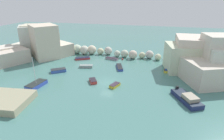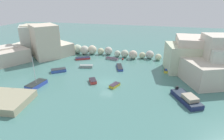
# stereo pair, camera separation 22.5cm
# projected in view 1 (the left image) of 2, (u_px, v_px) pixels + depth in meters

# --- Properties ---
(cove_water) EXTENTS (160.00, 160.00, 0.00)m
(cove_water) POSITION_uv_depth(u_px,v_px,m) (107.00, 83.00, 37.50)
(cove_water) COLOR #497D76
(cove_water) RESTS_ON ground
(cliff_headland_left) EXTENTS (20.31, 19.66, 9.04)m
(cliff_headland_left) POSITION_uv_depth(u_px,v_px,m) (35.00, 44.00, 53.02)
(cliff_headland_left) COLOR beige
(cliff_headland_left) RESTS_ON ground
(cliff_headland_right) EXTENTS (22.34, 18.29, 9.03)m
(cliff_headland_right) POSITION_uv_depth(u_px,v_px,m) (207.00, 60.00, 40.48)
(cliff_headland_right) COLOR beige
(cliff_headland_right) RESTS_ON ground
(rock_breakwater) EXTENTS (32.76, 4.52, 2.72)m
(rock_breakwater) POSITION_uv_depth(u_px,v_px,m) (124.00, 53.00, 53.04)
(rock_breakwater) COLOR beige
(rock_breakwater) RESTS_ON ground
(stone_dock) EXTENTS (8.08, 7.31, 1.17)m
(stone_dock) POSITION_uv_depth(u_px,v_px,m) (5.00, 101.00, 29.83)
(stone_dock) COLOR tan
(stone_dock) RESTS_ON ground
(channel_buoy) EXTENTS (0.45, 0.45, 0.45)m
(channel_buoy) POSITION_uv_depth(u_px,v_px,m) (123.00, 59.00, 50.77)
(channel_buoy) COLOR red
(channel_buoy) RESTS_ON cove_water
(moored_boat_0) EXTENTS (4.17, 3.20, 0.51)m
(moored_boat_0) POSITION_uv_depth(u_px,v_px,m) (83.00, 58.00, 51.31)
(moored_boat_0) COLOR #BF2F36
(moored_boat_0) RESTS_ON cove_water
(moored_boat_1) EXTENTS (2.67, 1.43, 0.63)m
(moored_boat_1) POSITION_uv_depth(u_px,v_px,m) (170.00, 71.00, 42.33)
(moored_boat_1) COLOR yellow
(moored_boat_1) RESTS_ON cove_water
(moored_boat_2) EXTENTS (2.50, 4.29, 5.88)m
(moored_boat_2) POSITION_uv_depth(u_px,v_px,m) (36.00, 84.00, 35.73)
(moored_boat_2) COLOR #364EBB
(moored_boat_2) RESTS_ON cove_water
(moored_boat_3) EXTENTS (3.60, 3.18, 0.69)m
(moored_boat_3) POSITION_uv_depth(u_px,v_px,m) (58.00, 70.00, 42.73)
(moored_boat_3) COLOR #3958B0
(moored_boat_3) RESTS_ON cove_water
(moored_boat_4) EXTENTS (1.89, 2.54, 0.55)m
(moored_boat_4) POSITION_uv_depth(u_px,v_px,m) (115.00, 85.00, 35.77)
(moored_boat_4) COLOR yellow
(moored_boat_4) RESTS_ON cove_water
(moored_boat_5) EXTENTS (2.19, 2.59, 0.61)m
(moored_boat_5) POSITION_uv_depth(u_px,v_px,m) (93.00, 81.00, 37.54)
(moored_boat_5) COLOR #C63A36
(moored_boat_5) RESTS_ON cove_water
(moored_boat_6) EXTENTS (2.49, 4.46, 0.51)m
(moored_boat_6) POSITION_uv_depth(u_px,v_px,m) (120.00, 67.00, 44.89)
(moored_boat_6) COLOR #364CB0
(moored_boat_6) RESTS_ON cove_water
(moored_boat_7) EXTENTS (3.26, 1.77, 0.61)m
(moored_boat_7) POSITION_uv_depth(u_px,v_px,m) (86.00, 66.00, 45.36)
(moored_boat_7) COLOR gray
(moored_boat_7) RESTS_ON cove_water
(moored_boat_8) EXTENTS (4.82, 6.47, 1.41)m
(moored_boat_8) POSITION_uv_depth(u_px,v_px,m) (187.00, 98.00, 30.68)
(moored_boat_8) COLOR navy
(moored_boat_8) RESTS_ON cove_water
(moored_boat_9) EXTENTS (3.70, 1.89, 0.53)m
(moored_boat_9) POSITION_uv_depth(u_px,v_px,m) (112.00, 59.00, 51.01)
(moored_boat_9) COLOR gray
(moored_boat_9) RESTS_ON cove_water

